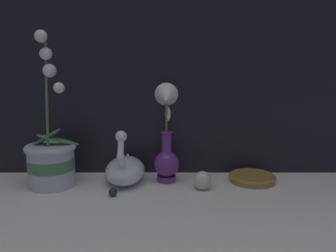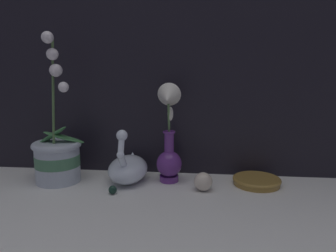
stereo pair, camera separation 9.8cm
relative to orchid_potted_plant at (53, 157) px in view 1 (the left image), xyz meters
name	(u,v)px [view 1 (the left image)]	position (x,y,z in m)	size (l,w,h in m)	color
ground_plane	(155,203)	(0.32, -0.13, -0.09)	(2.80, 2.80, 0.00)	silver
orchid_potted_plant	(53,157)	(0.00, 0.00, 0.00)	(0.18, 0.15, 0.47)	#B2BCCC
swan_figurine	(127,169)	(0.22, 0.02, -0.04)	(0.12, 0.21, 0.18)	silver
blue_vase	(168,141)	(0.36, 0.03, 0.05)	(0.08, 0.11, 0.32)	#602D7F
glass_sphere	(204,180)	(0.47, -0.03, -0.06)	(0.06, 0.06, 0.06)	beige
amber_dish	(253,178)	(0.63, 0.04, -0.08)	(0.15, 0.15, 0.02)	olive
glass_bauble	(114,192)	(0.20, -0.09, -0.08)	(0.02, 0.02, 0.02)	#142D23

